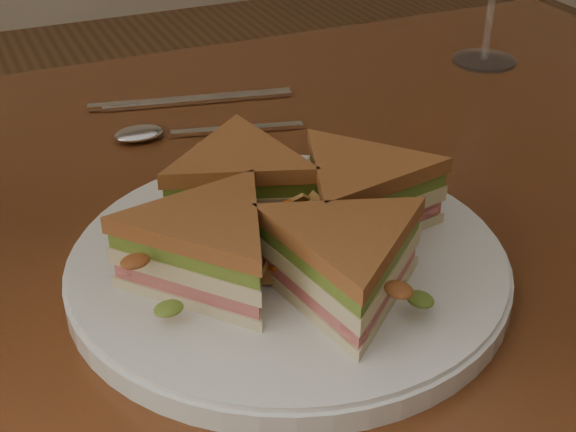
{
  "coord_description": "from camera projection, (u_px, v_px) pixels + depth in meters",
  "views": [
    {
      "loc": [
        -0.21,
        -0.52,
        1.09
      ],
      "look_at": [
        -0.02,
        -0.09,
        0.8
      ],
      "focal_mm": 50.0,
      "sensor_mm": 36.0,
      "label": 1
    }
  ],
  "objects": [
    {
      "name": "knife",
      "position": [
        185.0,
        101.0,
        0.85
      ],
      "size": [
        0.21,
        0.06,
        0.0
      ],
      "rotation": [
        0.0,
        0.0,
        -0.21
      ],
      "color": "silver",
      "rests_on": "table"
    },
    {
      "name": "crisps_mound",
      "position": [
        288.0,
        227.0,
        0.56
      ],
      "size": [
        0.09,
        0.09,
        0.05
      ],
      "primitive_type": null,
      "color": "orange",
      "rests_on": "plate"
    },
    {
      "name": "spoon",
      "position": [
        163.0,
        133.0,
        0.77
      ],
      "size": [
        0.18,
        0.06,
        0.01
      ],
      "rotation": [
        0.0,
        0.0,
        -0.25
      ],
      "color": "silver",
      "rests_on": "table"
    },
    {
      "name": "sandwich_wedges",
      "position": [
        288.0,
        222.0,
        0.55
      ],
      "size": [
        0.28,
        0.28,
        0.06
      ],
      "color": "beige",
      "rests_on": "plate"
    },
    {
      "name": "plate",
      "position": [
        288.0,
        266.0,
        0.57
      ],
      "size": [
        0.31,
        0.31,
        0.02
      ],
      "primitive_type": "cylinder",
      "color": "silver",
      "rests_on": "table"
    },
    {
      "name": "table",
      "position": [
        262.0,
        306.0,
        0.71
      ],
      "size": [
        1.2,
        0.8,
        0.75
      ],
      "color": "#3D1D0E",
      "rests_on": "ground"
    }
  ]
}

